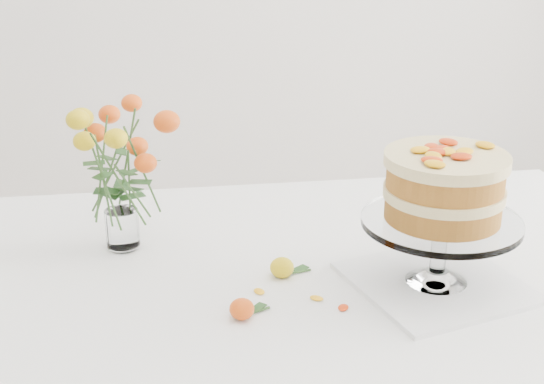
{
  "coord_description": "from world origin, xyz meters",
  "views": [
    {
      "loc": [
        -0.27,
        -1.32,
        1.44
      ],
      "look_at": [
        -0.08,
        0.0,
        0.91
      ],
      "focal_mm": 50.0,
      "sensor_mm": 36.0,
      "label": 1
    }
  ],
  "objects": [
    {
      "name": "cake_stand",
      "position": [
        0.21,
        -0.12,
        0.94
      ],
      "size": [
        0.29,
        0.29,
        0.26
      ],
      "rotation": [
        0.0,
        0.0,
        -0.26
      ],
      "color": "white",
      "rests_on": "napkin"
    },
    {
      "name": "rose_vase",
      "position": [
        -0.37,
        0.13,
        0.96
      ],
      "size": [
        0.29,
        0.29,
        0.34
      ],
      "rotation": [
        0.0,
        0.0,
        -0.37
      ],
      "color": "white",
      "rests_on": "table"
    },
    {
      "name": "loose_rose_far",
      "position": [
        -0.16,
        -0.19,
        0.77
      ],
      "size": [
        0.07,
        0.05,
        0.04
      ],
      "rotation": [
        0.0,
        0.0,
        0.43
      ],
      "color": "#DF430A",
      "rests_on": "table"
    },
    {
      "name": "napkin",
      "position": [
        0.21,
        -0.12,
        0.76
      ],
      "size": [
        0.36,
        0.36,
        0.01
      ],
      "primitive_type": "cube",
      "rotation": [
        0.0,
        0.0,
        0.28
      ],
      "color": "white",
      "rests_on": "table"
    },
    {
      "name": "table",
      "position": [
        0.0,
        0.0,
        0.67
      ],
      "size": [
        1.43,
        0.93,
        0.76
      ],
      "color": "tan",
      "rests_on": "ground"
    },
    {
      "name": "stray_petal_c",
      "position": [
        0.02,
        -0.18,
        0.76
      ],
      "size": [
        0.03,
        0.02,
        0.0
      ],
      "primitive_type": "ellipsoid",
      "color": "#FFAF10",
      "rests_on": "table"
    },
    {
      "name": "loose_rose_near",
      "position": [
        -0.07,
        -0.04,
        0.78
      ],
      "size": [
        0.08,
        0.05,
        0.04
      ],
      "rotation": [
        0.0,
        0.0,
        0.21
      ],
      "color": "gold",
      "rests_on": "table"
    },
    {
      "name": "stray_petal_b",
      "position": [
        -0.02,
        -0.14,
        0.76
      ],
      "size": [
        0.03,
        0.02,
        0.0
      ],
      "primitive_type": "ellipsoid",
      "color": "#FFAF10",
      "rests_on": "table"
    },
    {
      "name": "stray_petal_a",
      "position": [
        -0.12,
        -0.1,
        0.76
      ],
      "size": [
        0.03,
        0.02,
        0.0
      ],
      "primitive_type": "ellipsoid",
      "color": "#FFAF10",
      "rests_on": "table"
    }
  ]
}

